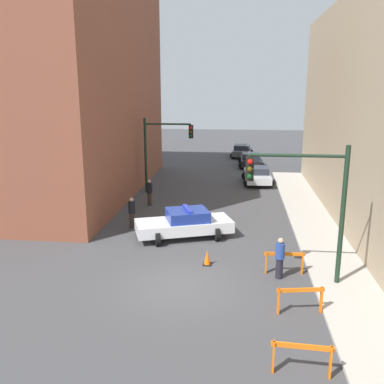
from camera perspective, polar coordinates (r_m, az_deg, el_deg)
The scene contains 16 objects.
ground_plane at distance 16.51m, azimuth -1.67°, elevation -12.39°, with size 120.00×120.00×0.00m, color #424244.
sidewalk_right at distance 16.85m, azimuth 20.24°, elevation -12.50°, with size 2.40×44.00×0.12m.
building_corner_left at distance 31.93m, azimuth -20.44°, elevation 13.38°, with size 14.00×20.00×14.96m.
traffic_light_near at distance 16.04m, azimuth 15.58°, elevation -0.25°, with size 3.64×0.35×5.20m.
traffic_light_far at distance 29.84m, azimuth -4.17°, elevation 6.35°, with size 3.44×0.35×5.20m.
police_car at distance 21.19m, azimuth -0.98°, elevation -4.20°, with size 5.05×3.34×1.52m.
parked_car_near at distance 33.31m, azimuth 8.70°, elevation 2.27°, with size 2.42×4.39×1.31m.
parked_car_mid at distance 40.21m, azimuth 7.84°, elevation 4.30°, with size 2.32×4.32×1.31m.
parked_car_far at distance 45.76m, azimuth 6.69°, elevation 5.50°, with size 2.50×4.43×1.31m.
pedestrian_crossing at distance 22.76m, azimuth -8.02°, elevation -2.69°, with size 0.38×0.38×1.66m.
pedestrian_corner at distance 26.92m, azimuth -5.69°, elevation -0.01°, with size 0.48×0.48×1.66m.
pedestrian_sidewalk at distance 17.11m, azimuth 11.63°, elevation -8.55°, with size 0.42×0.42×1.66m.
barrier_front at distance 12.11m, azimuth 14.46°, elevation -20.17°, with size 1.60×0.25×0.90m.
barrier_mid at distance 14.89m, azimuth 14.24°, elevation -13.29°, with size 1.58×0.42×0.90m.
barrier_back at distance 17.64m, azimuth 12.20°, elevation -8.73°, with size 1.60×0.25×0.90m.
traffic_cone at distance 18.17m, azimuth 2.05°, elevation -8.74°, with size 0.36×0.36×0.66m.
Camera 1 is at (2.10, -14.65, 7.32)m, focal length 40.00 mm.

